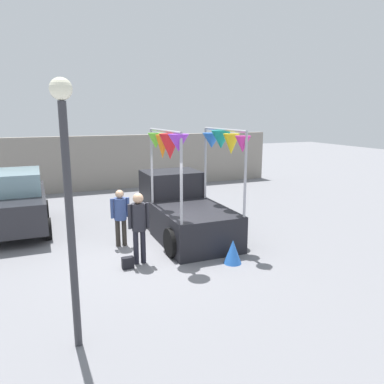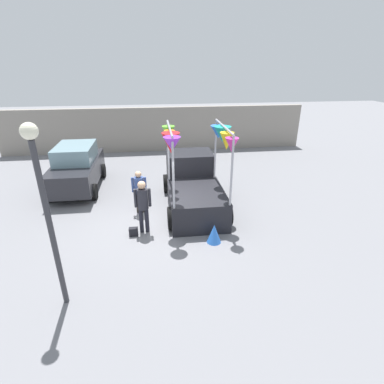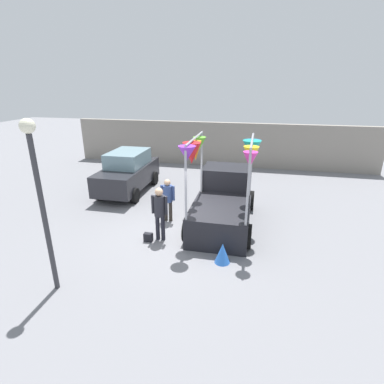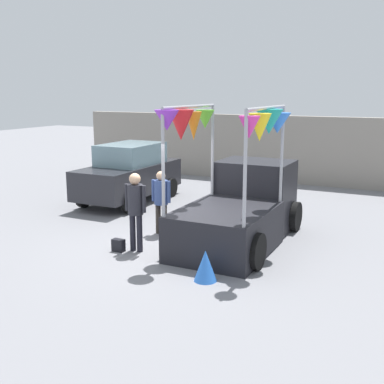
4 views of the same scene
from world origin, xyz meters
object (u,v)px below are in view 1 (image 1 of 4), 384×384
(person_customer, at_px, (139,221))
(person_vendor, at_px, (120,213))
(vendor_truck, at_px, (182,204))
(parked_car, at_px, (16,201))
(street_lamp, at_px, (67,181))
(folded_kite_bundle_azure, at_px, (233,252))
(handbag, at_px, (128,263))

(person_customer, distance_m, person_vendor, 1.42)
(person_customer, bearing_deg, vendor_truck, 44.50)
(parked_car, height_order, street_lamp, street_lamp)
(person_customer, bearing_deg, folded_kite_bundle_azure, -22.90)
(person_vendor, bearing_deg, handbag, -96.76)
(vendor_truck, xyz_separation_m, parked_car, (-4.69, 2.29, 0.01))
(parked_car, bearing_deg, person_vendor, -44.62)
(person_vendor, bearing_deg, folded_kite_bundle_azure, -45.32)
(street_lamp, xyz_separation_m, folded_kite_bundle_azure, (3.89, 1.98, -2.38))
(vendor_truck, bearing_deg, person_customer, -135.50)
(vendor_truck, xyz_separation_m, person_customer, (-1.82, -1.79, 0.15))
(parked_car, height_order, folded_kite_bundle_azure, parked_car)
(folded_kite_bundle_azure, bearing_deg, handbag, 164.28)
(parked_car, xyz_separation_m, person_customer, (2.87, -4.08, 0.14))
(street_lamp, bearing_deg, folded_kite_bundle_azure, 27.03)
(vendor_truck, height_order, person_customer, vendor_truck)
(handbag, height_order, street_lamp, street_lamp)
(handbag, relative_size, folded_kite_bundle_azure, 0.47)
(handbag, relative_size, street_lamp, 0.07)
(person_vendor, bearing_deg, parked_car, 135.38)
(person_customer, distance_m, folded_kite_bundle_azure, 2.43)
(vendor_truck, height_order, person_vendor, vendor_truck)
(person_vendor, bearing_deg, street_lamp, -110.61)
(person_customer, height_order, street_lamp, street_lamp)
(folded_kite_bundle_azure, bearing_deg, street_lamp, -152.97)
(person_vendor, relative_size, handbag, 5.71)
(person_vendor, xyz_separation_m, folded_kite_bundle_azure, (2.28, -2.30, -0.66))
(vendor_truck, xyz_separation_m, street_lamp, (-3.60, -4.67, 1.75))
(person_vendor, distance_m, folded_kite_bundle_azure, 3.30)
(handbag, bearing_deg, person_customer, 29.74)
(vendor_truck, height_order, handbag, vendor_truck)
(person_customer, height_order, folded_kite_bundle_azure, person_customer)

